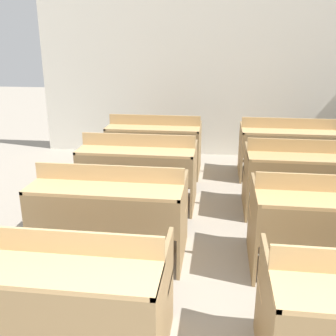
# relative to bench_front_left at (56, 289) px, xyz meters

# --- Properties ---
(wall_back) EXTENTS (6.14, 0.06, 2.74)m
(wall_back) POSITION_rel_bench_front_left_xyz_m (0.96, 4.73, 0.89)
(wall_back) COLOR white
(wall_back) RESTS_ON ground_plane
(bench_front_left) EXTENTS (1.33, 0.76, 0.87)m
(bench_front_left) POSITION_rel_bench_front_left_xyz_m (0.00, 0.00, 0.00)
(bench_front_left) COLOR #9A7C52
(bench_front_left) RESTS_ON ground_plane
(bench_second_left) EXTENTS (1.33, 0.76, 0.87)m
(bench_second_left) POSITION_rel_bench_front_left_xyz_m (0.00, 1.22, 0.00)
(bench_second_left) COLOR #997B50
(bench_second_left) RESTS_ON ground_plane
(bench_second_right) EXTENTS (1.33, 0.76, 0.87)m
(bench_second_right) POSITION_rel_bench_front_left_xyz_m (1.92, 1.21, 0.00)
(bench_second_right) COLOR olive
(bench_second_right) RESTS_ON ground_plane
(bench_third_left) EXTENTS (1.33, 0.76, 0.87)m
(bench_third_left) POSITION_rel_bench_front_left_xyz_m (0.02, 2.41, 0.00)
(bench_third_left) COLOR #9A7B51
(bench_third_left) RESTS_ON ground_plane
(bench_third_right) EXTENTS (1.33, 0.76, 0.87)m
(bench_third_right) POSITION_rel_bench_front_left_xyz_m (1.93, 2.39, 0.00)
(bench_third_right) COLOR olive
(bench_third_right) RESTS_ON ground_plane
(bench_back_left) EXTENTS (1.33, 0.76, 0.87)m
(bench_back_left) POSITION_rel_bench_front_left_xyz_m (0.01, 3.60, 0.00)
(bench_back_left) COLOR #94764C
(bench_back_left) RESTS_ON ground_plane
(bench_back_right) EXTENTS (1.33, 0.76, 0.87)m
(bench_back_right) POSITION_rel_bench_front_left_xyz_m (1.92, 3.62, 0.00)
(bench_back_right) COLOR #97784E
(bench_back_right) RESTS_ON ground_plane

